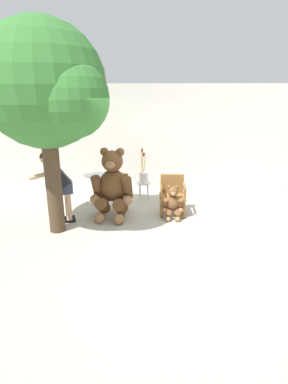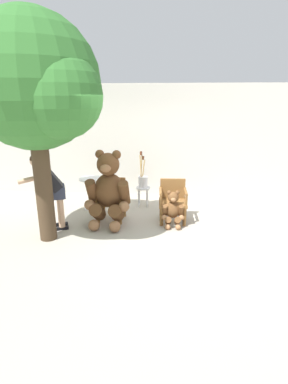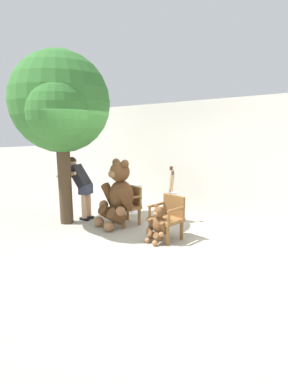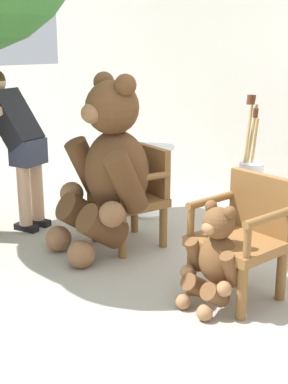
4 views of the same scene
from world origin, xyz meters
The scene contains 11 objects.
ground_plane centered at (0.00, 0.00, 0.00)m, with size 60.00×60.00×0.00m, color #A8A091.
back_wall centered at (0.00, 2.40, 1.40)m, with size 10.00×0.16×2.80m, color beige.
wooden_chair_left centered at (-0.63, 0.61, 0.46)m, with size 0.59×0.55×0.86m.
wooden_chair_right centered at (0.64, 0.61, 0.46)m, with size 0.58×0.54×0.86m.
teddy_bear_large centered at (-0.64, 0.35, 0.73)m, with size 0.90×0.87×1.50m.
teddy_bear_small centered at (0.64, 0.33, 0.36)m, with size 0.44×0.42×0.73m.
person_visitor centered at (-1.67, 0.00, 0.89)m, with size 0.74×0.68×1.49m.
white_stool centered at (-0.05, 1.46, 0.36)m, with size 0.34×0.34×0.46m.
brush_bucket centered at (-0.05, 1.46, 0.63)m, with size 0.22×0.22×0.85m.
round_side_table centered at (-1.21, 1.19, 0.45)m, with size 0.56×0.56×0.72m.
patio_tree centered at (-1.53, -0.48, 2.63)m, with size 2.24×2.13×3.76m.
Camera 1 is at (0.43, -5.66, 2.58)m, focal length 28.00 mm.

